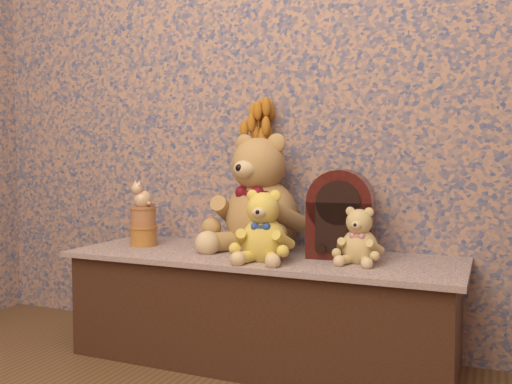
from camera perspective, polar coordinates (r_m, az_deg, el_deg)
display_shelf at (r=2.16m, az=0.54°, el=-11.82°), size 1.49×0.52×0.41m
teddy_large at (r=2.20m, az=0.61°, el=0.45°), size 0.49×0.54×0.49m
teddy_medium at (r=1.97m, az=0.84°, el=-3.17°), size 0.24×0.28×0.27m
teddy_small at (r=1.96m, az=10.63°, el=-4.16°), size 0.17×0.20×0.21m
cathedral_radio at (r=2.07m, az=8.77°, el=-2.17°), size 0.25×0.20×0.32m
ceramic_vase at (r=2.30m, az=0.40°, el=-3.31°), size 0.12×0.12×0.18m
dried_stalks at (r=2.28m, az=0.41°, el=4.59°), size 0.26×0.26×0.45m
biscuit_tin_lower at (r=2.36m, az=-11.50°, el=-4.48°), size 0.14×0.14×0.08m
biscuit_tin_upper at (r=2.35m, az=-11.53°, el=-2.53°), size 0.11×0.11×0.08m
cat_figurine at (r=2.34m, az=-11.56°, el=-0.14°), size 0.11×0.12×0.11m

